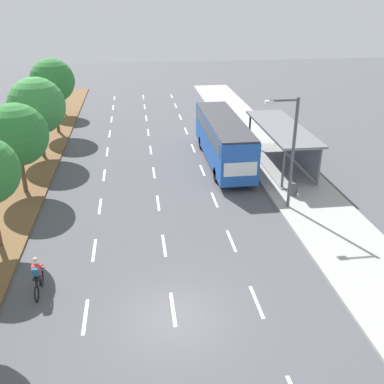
{
  "coord_description": "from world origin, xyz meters",
  "views": [
    {
      "loc": [
        -1.1,
        -13.74,
        11.77
      ],
      "look_at": [
        1.92,
        9.23,
        1.2
      ],
      "focal_mm": 41.18,
      "sensor_mm": 36.0,
      "label": 1
    }
  ],
  "objects_px": {
    "bus_shelter": "(284,142)",
    "bus": "(223,136)",
    "median_tree_fourth": "(37,106)",
    "streetlight": "(290,146)",
    "median_tree_farthest": "(60,81)",
    "cyclist": "(38,278)",
    "trash_bin": "(293,189)",
    "median_tree_fifth": "(52,81)",
    "median_tree_third": "(16,135)"
  },
  "relations": [
    {
      "from": "bus_shelter",
      "to": "streetlight",
      "type": "distance_m",
      "value": 7.5
    },
    {
      "from": "bus_shelter",
      "to": "median_tree_farthest",
      "type": "bearing_deg",
      "value": 136.23
    },
    {
      "from": "median_tree_third",
      "to": "median_tree_fourth",
      "type": "xyz_separation_m",
      "value": [
        0.01,
        6.62,
        0.2
      ]
    },
    {
      "from": "bus_shelter",
      "to": "bus",
      "type": "relative_size",
      "value": 0.84
    },
    {
      "from": "bus_shelter",
      "to": "cyclist",
      "type": "relative_size",
      "value": 5.24
    },
    {
      "from": "median_tree_third",
      "to": "median_tree_farthest",
      "type": "bearing_deg",
      "value": 90.6
    },
    {
      "from": "bus_shelter",
      "to": "median_tree_farthest",
      "type": "distance_m",
      "value": 25.03
    },
    {
      "from": "streetlight",
      "to": "bus",
      "type": "bearing_deg",
      "value": 104.97
    },
    {
      "from": "median_tree_fifth",
      "to": "trash_bin",
      "type": "relative_size",
      "value": 7.66
    },
    {
      "from": "cyclist",
      "to": "median_tree_fourth",
      "type": "bearing_deg",
      "value": 98.96
    },
    {
      "from": "cyclist",
      "to": "trash_bin",
      "type": "distance_m",
      "value": 16.1
    },
    {
      "from": "median_tree_fourth",
      "to": "streetlight",
      "type": "bearing_deg",
      "value": -34.88
    },
    {
      "from": "median_tree_farthest",
      "to": "cyclist",
      "type": "bearing_deg",
      "value": -84.48
    },
    {
      "from": "median_tree_fifth",
      "to": "median_tree_fourth",
      "type": "bearing_deg",
      "value": -91.61
    },
    {
      "from": "median_tree_third",
      "to": "median_tree_fifth",
      "type": "xyz_separation_m",
      "value": [
        0.2,
        13.23,
        0.83
      ]
    },
    {
      "from": "median_tree_fourth",
      "to": "cyclist",
      "type": "bearing_deg",
      "value": -81.04
    },
    {
      "from": "streetlight",
      "to": "trash_bin",
      "type": "height_order",
      "value": "streetlight"
    },
    {
      "from": "bus_shelter",
      "to": "median_tree_third",
      "type": "height_order",
      "value": "median_tree_third"
    },
    {
      "from": "bus",
      "to": "median_tree_farthest",
      "type": "relative_size",
      "value": 2.3
    },
    {
      "from": "median_tree_farthest",
      "to": "median_tree_fifth",
      "type": "bearing_deg",
      "value": -86.5
    },
    {
      "from": "cyclist",
      "to": "streetlight",
      "type": "distance_m",
      "value": 14.8
    },
    {
      "from": "median_tree_farthest",
      "to": "streetlight",
      "type": "distance_m",
      "value": 28.96
    },
    {
      "from": "bus",
      "to": "cyclist",
      "type": "distance_m",
      "value": 18.14
    },
    {
      "from": "median_tree_fourth",
      "to": "median_tree_farthest",
      "type": "relative_size",
      "value": 1.24
    },
    {
      "from": "bus",
      "to": "streetlight",
      "type": "distance_m",
      "value": 8.59
    },
    {
      "from": "bus_shelter",
      "to": "cyclist",
      "type": "distance_m",
      "value": 20.14
    },
    {
      "from": "cyclist",
      "to": "streetlight",
      "type": "height_order",
      "value": "streetlight"
    },
    {
      "from": "median_tree_fifth",
      "to": "median_tree_farthest",
      "type": "xyz_separation_m",
      "value": [
        -0.4,
        6.62,
        -1.22
      ]
    },
    {
      "from": "streetlight",
      "to": "cyclist",
      "type": "bearing_deg",
      "value": -153.72
    },
    {
      "from": "bus",
      "to": "trash_bin",
      "type": "bearing_deg",
      "value": -64.07
    },
    {
      "from": "median_tree_third",
      "to": "median_tree_fifth",
      "type": "distance_m",
      "value": 13.26
    },
    {
      "from": "median_tree_fourth",
      "to": "trash_bin",
      "type": "distance_m",
      "value": 19.53
    },
    {
      "from": "median_tree_third",
      "to": "bus_shelter",
      "type": "bearing_deg",
      "value": 8.2
    },
    {
      "from": "cyclist",
      "to": "trash_bin",
      "type": "xyz_separation_m",
      "value": [
        14.0,
        7.94,
        -0.22
      ]
    },
    {
      "from": "bus_shelter",
      "to": "streetlight",
      "type": "relative_size",
      "value": 1.47
    },
    {
      "from": "bus_shelter",
      "to": "median_tree_fourth",
      "type": "height_order",
      "value": "median_tree_fourth"
    },
    {
      "from": "cyclist",
      "to": "median_tree_fifth",
      "type": "xyz_separation_m",
      "value": [
        -2.55,
        23.97,
        3.91
      ]
    },
    {
      "from": "bus_shelter",
      "to": "median_tree_farthest",
      "type": "height_order",
      "value": "median_tree_farthest"
    },
    {
      "from": "cyclist",
      "to": "median_tree_fourth",
      "type": "relative_size",
      "value": 0.3
    },
    {
      "from": "streetlight",
      "to": "trash_bin",
      "type": "xyz_separation_m",
      "value": [
        1.03,
        1.53,
        -3.31
      ]
    },
    {
      "from": "median_tree_fourth",
      "to": "median_tree_fifth",
      "type": "distance_m",
      "value": 6.65
    },
    {
      "from": "bus",
      "to": "median_tree_third",
      "type": "height_order",
      "value": "median_tree_third"
    },
    {
      "from": "trash_bin",
      "to": "bus_shelter",
      "type": "bearing_deg",
      "value": 78.67
    },
    {
      "from": "median_tree_third",
      "to": "trash_bin",
      "type": "distance_m",
      "value": 17.3
    },
    {
      "from": "median_tree_fifth",
      "to": "bus",
      "type": "bearing_deg",
      "value": -35.3
    },
    {
      "from": "median_tree_fourth",
      "to": "median_tree_fifth",
      "type": "bearing_deg",
      "value": 88.39
    },
    {
      "from": "median_tree_fifth",
      "to": "streetlight",
      "type": "relative_size",
      "value": 1.0
    },
    {
      "from": "bus",
      "to": "median_tree_fourth",
      "type": "xyz_separation_m",
      "value": [
        -13.54,
        2.84,
        2.01
      ]
    },
    {
      "from": "bus",
      "to": "trash_bin",
      "type": "height_order",
      "value": "bus"
    },
    {
      "from": "cyclist",
      "to": "trash_bin",
      "type": "relative_size",
      "value": 2.14
    }
  ]
}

